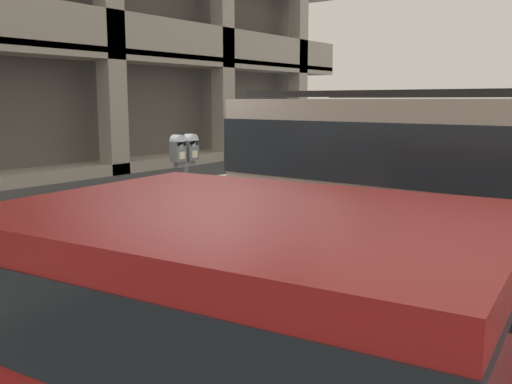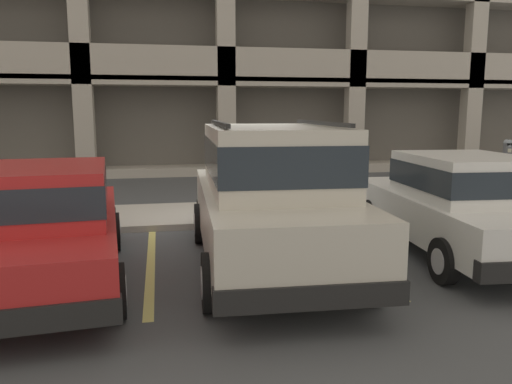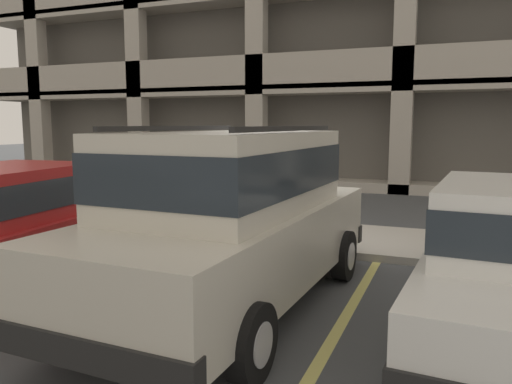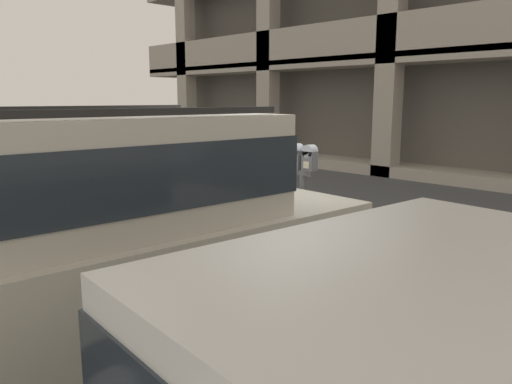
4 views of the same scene
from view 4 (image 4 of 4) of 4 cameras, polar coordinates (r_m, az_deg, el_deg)
ground_plane at (r=5.86m, az=2.04°, el=-10.88°), size 80.00×80.00×0.10m
sidewalk at (r=6.76m, az=9.84°, el=-7.07°), size 40.00×2.20×0.12m
parking_stall_lines at (r=4.02m, az=2.93°, el=-20.77°), size 11.74×4.80×0.01m
silver_suv at (r=4.10m, az=-18.38°, el=-4.17°), size 2.17×4.86×2.03m
parking_meter_near at (r=5.70m, az=5.35°, el=1.71°), size 0.35×0.12×1.47m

